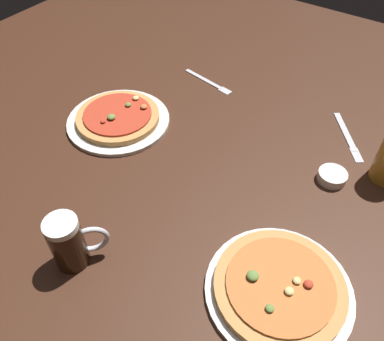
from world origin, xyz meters
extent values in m
cube|color=#3D2114|center=(0.00, 0.00, -0.01)|extent=(2.40, 2.40, 0.03)
cylinder|color=silver|center=(0.34, -0.17, 0.01)|extent=(0.31, 0.31, 0.01)
cylinder|color=tan|center=(0.34, -0.17, 0.02)|extent=(0.28, 0.28, 0.02)
cylinder|color=#C67038|center=(0.34, -0.17, 0.03)|extent=(0.23, 0.23, 0.01)
ellipsoid|color=olive|center=(0.35, -0.24, 0.04)|extent=(0.02, 0.02, 0.01)
ellipsoid|color=#DBC67A|center=(0.37, -0.15, 0.04)|extent=(0.02, 0.02, 0.01)
ellipsoid|color=olive|center=(0.29, -0.19, 0.04)|extent=(0.03, 0.03, 0.01)
ellipsoid|color=#DBC67A|center=(0.37, -0.18, 0.04)|extent=(0.02, 0.02, 0.01)
ellipsoid|color=#B73823|center=(0.39, -0.15, 0.04)|extent=(0.02, 0.02, 0.01)
cylinder|color=silver|center=(-0.32, 0.06, 0.01)|extent=(0.32, 0.32, 0.01)
cylinder|color=tan|center=(-0.32, 0.06, 0.02)|extent=(0.25, 0.25, 0.02)
cylinder|color=#B73823|center=(-0.32, 0.06, 0.03)|extent=(0.21, 0.21, 0.01)
ellipsoid|color=olive|center=(-0.31, 0.03, 0.04)|extent=(0.03, 0.03, 0.01)
ellipsoid|color=olive|center=(-0.31, 0.10, 0.04)|extent=(0.02, 0.02, 0.01)
ellipsoid|color=#B73823|center=(-0.32, 0.00, 0.04)|extent=(0.02, 0.02, 0.01)
ellipsoid|color=#C67038|center=(-0.27, 0.12, 0.04)|extent=(0.02, 0.02, 0.01)
ellipsoid|color=#DBC67A|center=(-0.32, 0.14, 0.04)|extent=(0.02, 0.02, 0.01)
cylinder|color=black|center=(-0.07, -0.37, 0.06)|extent=(0.07, 0.07, 0.12)
cylinder|color=white|center=(-0.07, -0.37, 0.13)|extent=(0.07, 0.07, 0.02)
torus|color=silver|center=(-0.04, -0.33, 0.06)|extent=(0.06, 0.07, 0.08)
cylinder|color=silver|center=(0.32, 0.20, 0.01)|extent=(0.08, 0.08, 0.03)
cube|color=silver|center=(-0.23, 0.41, 0.00)|extent=(0.17, 0.04, 0.01)
cube|color=silver|center=(-0.13, 0.39, 0.00)|extent=(0.05, 0.03, 0.00)
cube|color=silver|center=(0.28, 0.42, 0.00)|extent=(0.12, 0.15, 0.01)
cube|color=silver|center=(0.34, 0.33, 0.00)|extent=(0.06, 0.06, 0.00)
camera|label=1|loc=(0.42, -0.61, 0.79)|focal=37.32mm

